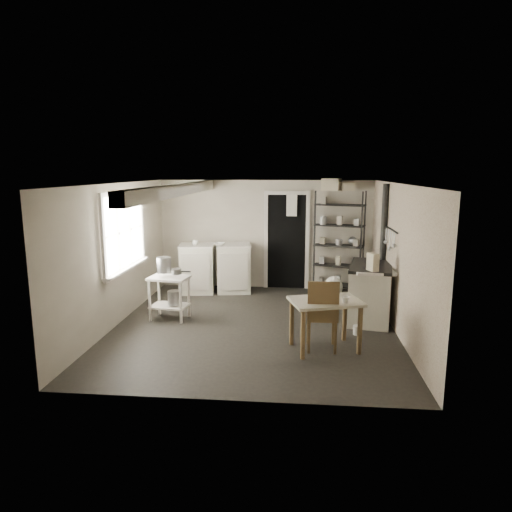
# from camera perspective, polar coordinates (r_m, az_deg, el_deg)

# --- Properties ---
(floor) EXTENTS (5.00, 5.00, 0.00)m
(floor) POSITION_cam_1_polar(r_m,az_deg,el_deg) (7.57, -0.21, -8.63)
(floor) COLOR black
(floor) RESTS_ON ground
(ceiling) EXTENTS (5.00, 5.00, 0.00)m
(ceiling) POSITION_cam_1_polar(r_m,az_deg,el_deg) (7.14, -0.22, 9.05)
(ceiling) COLOR beige
(ceiling) RESTS_ON wall_back
(wall_back) EXTENTS (4.50, 0.02, 2.30)m
(wall_back) POSITION_cam_1_polar(r_m,az_deg,el_deg) (9.73, 1.20, 2.69)
(wall_back) COLOR #B8AF9D
(wall_back) RESTS_ON ground
(wall_front) EXTENTS (4.50, 0.02, 2.30)m
(wall_front) POSITION_cam_1_polar(r_m,az_deg,el_deg) (4.85, -3.06, -5.56)
(wall_front) COLOR #B8AF9D
(wall_front) RESTS_ON ground
(wall_left) EXTENTS (0.02, 5.00, 2.30)m
(wall_left) POSITION_cam_1_polar(r_m,az_deg,el_deg) (7.81, -16.88, 0.24)
(wall_left) COLOR #B8AF9D
(wall_left) RESTS_ON ground
(wall_right) EXTENTS (0.02, 5.00, 2.30)m
(wall_right) POSITION_cam_1_polar(r_m,az_deg,el_deg) (7.40, 17.39, -0.35)
(wall_right) COLOR #B8AF9D
(wall_right) RESTS_ON ground
(window) EXTENTS (0.12, 1.76, 1.28)m
(window) POSITION_cam_1_polar(r_m,az_deg,el_deg) (7.93, -16.28, 2.98)
(window) COLOR silver
(window) RESTS_ON wall_left
(doorway) EXTENTS (0.96, 0.10, 2.08)m
(doorway) POSITION_cam_1_polar(r_m,az_deg,el_deg) (9.70, 3.83, 1.75)
(doorway) COLOR silver
(doorway) RESTS_ON ground
(ceiling_beam) EXTENTS (0.18, 5.00, 0.18)m
(ceiling_beam) POSITION_cam_1_polar(r_m,az_deg,el_deg) (7.36, -9.66, 8.17)
(ceiling_beam) COLOR silver
(ceiling_beam) RESTS_ON ceiling
(wallpaper_panel) EXTENTS (0.01, 5.00, 2.30)m
(wallpaper_panel) POSITION_cam_1_polar(r_m,az_deg,el_deg) (7.40, 17.31, -0.35)
(wallpaper_panel) COLOR beige
(wallpaper_panel) RESTS_ON wall_right
(utensil_rail) EXTENTS (0.06, 1.20, 0.44)m
(utensil_rail) POSITION_cam_1_polar(r_m,az_deg,el_deg) (7.91, 16.24, 3.33)
(utensil_rail) COLOR #A9A9AB
(utensil_rail) RESTS_ON wall_right
(prep_table) EXTENTS (0.70, 0.54, 0.74)m
(prep_table) POSITION_cam_1_polar(r_m,az_deg,el_deg) (7.90, -10.77, -4.95)
(prep_table) COLOR silver
(prep_table) RESTS_ON ground
(stockpot) EXTENTS (0.28, 0.28, 0.26)m
(stockpot) POSITION_cam_1_polar(r_m,az_deg,el_deg) (7.80, -11.44, -1.09)
(stockpot) COLOR #A9A9AB
(stockpot) RESTS_ON prep_table
(saucepan) EXTENTS (0.22, 0.22, 0.09)m
(saucepan) POSITION_cam_1_polar(r_m,az_deg,el_deg) (7.68, -9.93, -1.91)
(saucepan) COLOR #A9A9AB
(saucepan) RESTS_ON prep_table
(bucket) EXTENTS (0.26, 0.26, 0.23)m
(bucket) POSITION_cam_1_polar(r_m,az_deg,el_deg) (7.86, -10.20, -5.13)
(bucket) COLOR #A9A9AB
(bucket) RESTS_ON prep_table
(base_cabinets) EXTENTS (1.60, 0.88, 1.00)m
(base_cabinets) POSITION_cam_1_polar(r_m,az_deg,el_deg) (9.51, -5.09, -1.75)
(base_cabinets) COLOR beige
(base_cabinets) RESTS_ON ground
(mixing_bowl) EXTENTS (0.35, 0.35, 0.07)m
(mixing_bowl) POSITION_cam_1_polar(r_m,az_deg,el_deg) (9.30, -4.57, 1.07)
(mixing_bowl) COLOR silver
(mixing_bowl) RESTS_ON base_cabinets
(counter_cup) EXTENTS (0.17, 0.17, 0.10)m
(counter_cup) POSITION_cam_1_polar(r_m,az_deg,el_deg) (9.35, -7.60, 1.17)
(counter_cup) COLOR silver
(counter_cup) RESTS_ON base_cabinets
(shelf_rack) EXTENTS (1.06, 0.67, 2.09)m
(shelf_rack) POSITION_cam_1_polar(r_m,az_deg,el_deg) (9.58, 10.32, 1.18)
(shelf_rack) COLOR black
(shelf_rack) RESTS_ON ground
(shelf_jar) EXTENTS (0.11, 0.12, 0.19)m
(shelf_jar) POSITION_cam_1_polar(r_m,az_deg,el_deg) (9.47, 8.33, 3.69)
(shelf_jar) COLOR silver
(shelf_jar) RESTS_ON shelf_rack
(storage_box_a) EXTENTS (0.43, 0.40, 0.24)m
(storage_box_a) POSITION_cam_1_polar(r_m,az_deg,el_deg) (9.49, 9.37, 7.57)
(storage_box_a) COLOR beige
(storage_box_a) RESTS_ON shelf_rack
(storage_box_b) EXTENTS (0.27, 0.25, 0.16)m
(storage_box_b) POSITION_cam_1_polar(r_m,az_deg,el_deg) (9.46, 11.38, 7.37)
(storage_box_b) COLOR beige
(storage_box_b) RESTS_ON shelf_rack
(stove) EXTENTS (0.88, 1.31, 0.95)m
(stove) POSITION_cam_1_polar(r_m,az_deg,el_deg) (7.97, 14.05, -4.64)
(stove) COLOR beige
(stove) RESTS_ON ground
(stovepipe) EXTENTS (0.15, 0.15, 1.48)m
(stovepipe) POSITION_cam_1_polar(r_m,az_deg,el_deg) (8.26, 15.74, 3.93)
(stovepipe) COLOR black
(stovepipe) RESTS_ON stove
(side_ledge) EXTENTS (0.63, 0.36, 0.95)m
(side_ledge) POSITION_cam_1_polar(r_m,az_deg,el_deg) (7.53, 14.48, -5.66)
(side_ledge) COLOR silver
(side_ledge) RESTS_ON ground
(oats_box) EXTENTS (0.18, 0.22, 0.29)m
(oats_box) POSITION_cam_1_polar(r_m,az_deg,el_deg) (7.37, 14.37, -1.35)
(oats_box) COLOR beige
(oats_box) RESTS_ON side_ledge
(work_table) EXTENTS (1.10, 0.92, 0.72)m
(work_table) POSITION_cam_1_polar(r_m,az_deg,el_deg) (6.56, 8.60, -8.35)
(work_table) COLOR beige
(work_table) RESTS_ON ground
(table_cup) EXTENTS (0.13, 0.13, 0.09)m
(table_cup) POSITION_cam_1_polar(r_m,az_deg,el_deg) (6.34, 11.13, -5.07)
(table_cup) COLOR silver
(table_cup) RESTS_ON work_table
(chair) EXTENTS (0.43, 0.45, 1.03)m
(chair) POSITION_cam_1_polar(r_m,az_deg,el_deg) (6.54, 8.24, -7.43)
(chair) COLOR brown
(chair) RESTS_ON ground
(flour_sack) EXTENTS (0.40, 0.36, 0.44)m
(flour_sack) POSITION_cam_1_polar(r_m,az_deg,el_deg) (9.16, 9.63, -3.77)
(flour_sack) COLOR white
(flour_sack) RESTS_ON ground
(floor_crock) EXTENTS (0.14, 0.14, 0.14)m
(floor_crock) POSITION_cam_1_polar(r_m,az_deg,el_deg) (7.30, 12.49, -9.01)
(floor_crock) COLOR silver
(floor_crock) RESTS_ON ground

